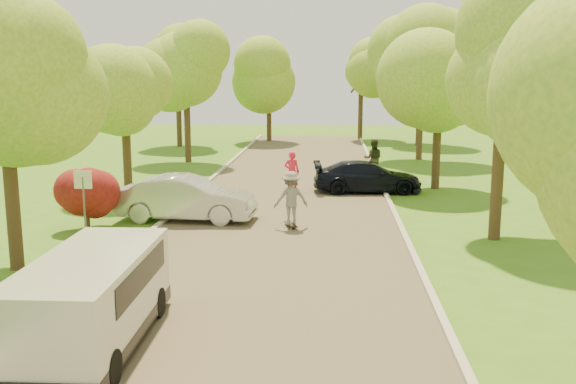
% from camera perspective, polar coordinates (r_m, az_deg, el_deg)
% --- Properties ---
extents(ground, '(100.00, 100.00, 0.00)m').
position_cam_1_polar(ground, '(15.66, -2.62, -8.41)').
color(ground, '#436C19').
rests_on(ground, ground).
extents(road, '(8.00, 60.00, 0.01)m').
position_cam_1_polar(road, '(23.34, -0.43, -2.06)').
color(road, '#4C4438').
rests_on(road, ground).
extents(curb_left, '(0.18, 60.00, 0.12)m').
position_cam_1_polar(curb_left, '(23.96, -10.14, -1.76)').
color(curb_left, '#B2AD9E').
rests_on(curb_left, ground).
extents(curb_right, '(0.18, 60.00, 0.12)m').
position_cam_1_polar(curb_right, '(23.38, 9.52, -2.04)').
color(curb_right, '#B2AD9E').
rests_on(curb_right, ground).
extents(street_sign, '(0.55, 0.06, 2.17)m').
position_cam_1_polar(street_sign, '(20.47, -17.72, 0.12)').
color(street_sign, '#59595E').
rests_on(street_sign, ground).
extents(red_shrub, '(1.70, 1.70, 1.95)m').
position_cam_1_polar(red_shrub, '(22.10, -17.45, -0.36)').
color(red_shrub, '#382619').
rests_on(red_shrub, ground).
extents(tree_l_mida, '(4.71, 4.60, 7.39)m').
position_cam_1_polar(tree_l_mida, '(17.63, -23.50, 9.97)').
color(tree_l_mida, '#382619').
rests_on(tree_l_mida, ground).
extents(tree_l_midb, '(4.30, 4.20, 6.62)m').
position_cam_1_polar(tree_l_midb, '(28.05, -14.02, 9.18)').
color(tree_l_midb, '#382619').
rests_on(tree_l_midb, ground).
extents(tree_l_far, '(4.92, 4.80, 7.79)m').
position_cam_1_polar(tree_l_far, '(37.60, -8.76, 10.95)').
color(tree_l_far, '#382619').
rests_on(tree_l_far, ground).
extents(tree_r_mida, '(5.13, 5.00, 7.95)m').
position_cam_1_polar(tree_r_mida, '(20.43, 19.32, 11.22)').
color(tree_r_mida, '#382619').
rests_on(tree_r_mida, ground).
extents(tree_r_midb, '(4.51, 4.40, 7.01)m').
position_cam_1_polar(tree_r_midb, '(29.14, 13.71, 9.81)').
color(tree_r_midb, '#382619').
rests_on(tree_r_midb, ground).
extents(tree_r_far, '(5.33, 5.20, 8.34)m').
position_cam_1_polar(tree_r_far, '(39.12, 12.19, 11.35)').
color(tree_r_far, '#382619').
rests_on(tree_r_far, ground).
extents(tree_bg_a, '(5.12, 5.00, 7.72)m').
position_cam_1_polar(tree_bg_a, '(45.93, -9.53, 10.63)').
color(tree_bg_a, '#382619').
rests_on(tree_bg_a, ground).
extents(tree_bg_b, '(5.12, 5.00, 7.95)m').
position_cam_1_polar(tree_bg_b, '(47.18, 11.98, 10.81)').
color(tree_bg_b, '#382619').
rests_on(tree_bg_b, ground).
extents(tree_bg_c, '(4.92, 4.80, 7.33)m').
position_cam_1_polar(tree_bg_c, '(48.93, -1.46, 10.40)').
color(tree_bg_c, '#382619').
rests_on(tree_bg_c, ground).
extents(tree_bg_d, '(5.12, 5.00, 7.72)m').
position_cam_1_polar(tree_bg_d, '(50.78, 6.79, 10.67)').
color(tree_bg_d, '#382619').
rests_on(tree_bg_d, ground).
extents(minivan, '(1.92, 4.72, 1.75)m').
position_cam_1_polar(minivan, '(12.67, -17.00, -9.09)').
color(minivan, silver).
rests_on(minivan, ground).
extents(silver_sedan, '(4.87, 1.94, 1.58)m').
position_cam_1_polar(silver_sedan, '(22.63, -9.00, -0.56)').
color(silver_sedan, '#BABBBF').
rests_on(silver_sedan, ground).
extents(dark_sedan, '(4.78, 2.21, 1.35)m').
position_cam_1_polar(dark_sedan, '(27.96, 7.06, 1.35)').
color(dark_sedan, black).
rests_on(dark_sedan, ground).
extents(longboard, '(0.53, 0.95, 0.11)m').
position_cam_1_polar(longboard, '(21.45, 0.25, -2.92)').
color(longboard, black).
rests_on(longboard, ground).
extents(skateboarder, '(1.30, 0.99, 1.79)m').
position_cam_1_polar(skateboarder, '(21.26, 0.25, -0.53)').
color(skateboarder, slate).
rests_on(skateboarder, longboard).
extents(person_striped, '(0.68, 0.47, 1.78)m').
position_cam_1_polar(person_striped, '(27.74, 0.34, 1.81)').
color(person_striped, '#DE2142').
rests_on(person_striped, ground).
extents(person_olive, '(0.96, 0.77, 1.91)m').
position_cam_1_polar(person_olive, '(31.89, 7.58, 2.96)').
color(person_olive, '#2A301C').
rests_on(person_olive, ground).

